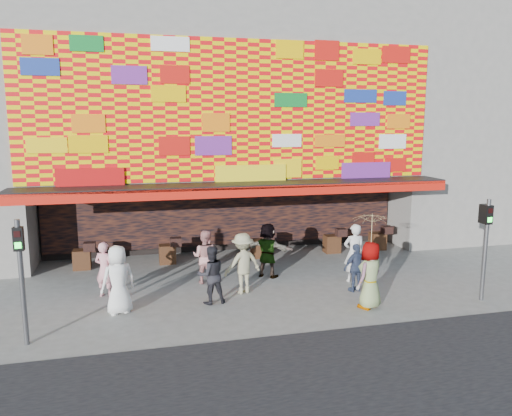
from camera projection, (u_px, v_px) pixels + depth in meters
The scene contains 15 objects.
ground at pixel (265, 300), 14.65m from camera, with size 90.00×90.00×0.00m, color slate.
shop_building at pixel (217, 120), 21.57m from camera, with size 15.20×9.40×10.00m.
neighbor_right at pixel (480, 104), 24.35m from camera, with size 11.00×8.00×12.00m, color gray.
signal_left at pixel (21, 268), 11.43m from camera, with size 0.22×0.20×3.00m.
signal_right at pixel (486, 238), 14.36m from camera, with size 0.22×0.20×3.00m.
ped_a at pixel (118, 280), 13.49m from camera, with size 0.93×0.60×1.90m, color white.
ped_b at pixel (105, 270), 14.81m from camera, with size 0.61×0.40×1.68m, color pink.
ped_c at pixel (211, 275), 14.27m from camera, with size 0.83×0.64×1.70m, color black.
ped_d at pixel (243, 263), 15.14m from camera, with size 1.20×0.69×1.86m, color tan.
ped_e at pixel (356, 268), 15.30m from camera, with size 0.88×0.37×1.50m, color #343F5B.
ped_f at pixel (268, 250), 16.72m from camera, with size 1.71×0.55×1.85m, color gray.
ped_g at pixel (370, 275), 13.91m from camera, with size 0.93×0.60×1.90m, color gray.
ped_h at pixel (354, 253), 16.22m from camera, with size 0.70×0.46×1.92m, color silver.
ped_i at pixel (205, 257), 16.09m from camera, with size 0.85×0.66×1.74m, color tan.
parasol at pixel (372, 231), 13.70m from camera, with size 1.31×1.33×1.95m.
Camera 1 is at (-3.61, -13.50, 5.17)m, focal length 35.00 mm.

